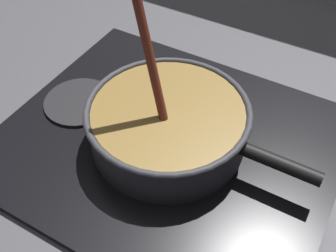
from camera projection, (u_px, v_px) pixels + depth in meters
name	position (u px, v px, depth m)	size (l,w,h in m)	color
ground	(86.00, 175.00, 0.69)	(2.40, 1.60, 0.04)	#4C4C51
hob_plate	(168.00, 143.00, 0.71)	(0.56, 0.48, 0.01)	black
burner_ring	(168.00, 139.00, 0.70)	(0.20, 0.20, 0.01)	#592D0C
spare_burner	(79.00, 102.00, 0.77)	(0.13, 0.13, 0.01)	#262628
cooking_pan	(168.00, 124.00, 0.67)	(0.39, 0.27, 0.32)	#38383D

